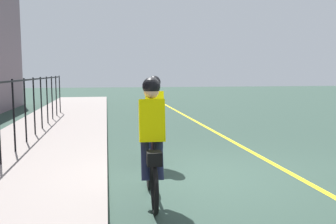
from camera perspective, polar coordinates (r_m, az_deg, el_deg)
ground_plane at (r=6.65m, az=6.38°, el=-10.25°), size 80.00×80.00×0.00m
lane_line_centre at (r=7.24m, az=18.80°, el=-9.14°), size 36.00×0.12×0.01m
sidewalk at (r=6.58m, az=-23.89°, el=-10.25°), size 40.00×3.20×0.15m
cyclist_lead at (r=5.18m, az=-2.59°, el=-4.60°), size 1.71×0.37×1.83m
cyclist_follow at (r=7.27m, az=-2.16°, el=-1.44°), size 1.71×0.37×1.83m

